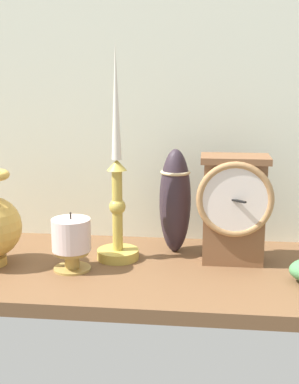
% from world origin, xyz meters
% --- Properties ---
extents(ground_plane, '(1.00, 0.36, 0.02)m').
position_xyz_m(ground_plane, '(0.00, 0.00, -0.01)').
color(ground_plane, brown).
extents(back_wall, '(1.20, 0.02, 0.65)m').
position_xyz_m(back_wall, '(0.00, 0.18, 0.33)').
color(back_wall, silver).
rests_on(back_wall, ground_plane).
extents(mantel_clock, '(0.14, 0.10, 0.20)m').
position_xyz_m(mantel_clock, '(0.22, 0.04, 0.11)').
color(mantel_clock, brown).
rests_on(mantel_clock, ground_plane).
extents(candlestick_tall_left, '(0.08, 0.08, 0.40)m').
position_xyz_m(candlestick_tall_left, '(0.01, 0.03, 0.12)').
color(candlestick_tall_left, gold).
rests_on(candlestick_tall_left, ground_plane).
extents(pillar_candle_front, '(0.07, 0.07, 0.11)m').
position_xyz_m(pillar_candle_front, '(-0.06, -0.03, 0.05)').
color(pillar_candle_front, '#AC8A43').
rests_on(pillar_candle_front, ground_plane).
extents(tall_ceramic_vase, '(0.06, 0.06, 0.20)m').
position_xyz_m(tall_ceramic_vase, '(0.11, 0.09, 0.10)').
color(tall_ceramic_vase, '#2F242C').
rests_on(tall_ceramic_vase, ground_plane).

